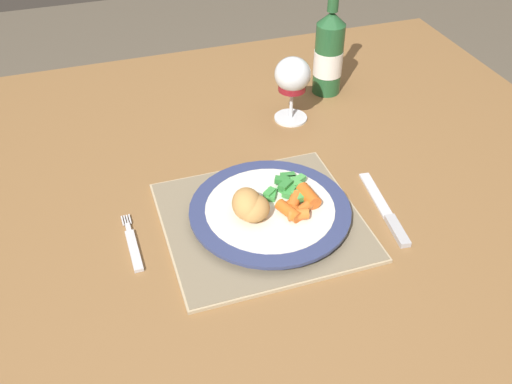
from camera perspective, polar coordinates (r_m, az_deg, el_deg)
dining_table at (r=1.04m, az=-2.69°, el=-2.58°), size 1.42×1.10×0.74m
placemat at (r=0.92m, az=0.59°, el=-2.88°), size 0.31×0.29×0.01m
dinner_plate at (r=0.92m, az=1.40°, el=-1.98°), size 0.26×0.26×0.02m
breaded_croquettes at (r=0.88m, az=-0.71°, el=-1.42°), size 0.07×0.08×0.05m
green_beans_pile at (r=0.94m, az=3.16°, el=0.57°), size 0.08×0.08×0.02m
glazed_carrots at (r=0.90m, az=4.40°, el=-1.28°), size 0.07×0.07×0.02m
fork at (r=0.90m, az=-12.21°, el=-5.30°), size 0.02×0.13×0.01m
table_knife at (r=0.96m, az=12.99°, el=-2.15°), size 0.04×0.19×0.01m
wine_glass at (r=1.13m, az=3.66°, el=11.32°), size 0.07×0.07×0.13m
bottle at (r=1.24m, az=7.30°, el=13.66°), size 0.06×0.06×0.26m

